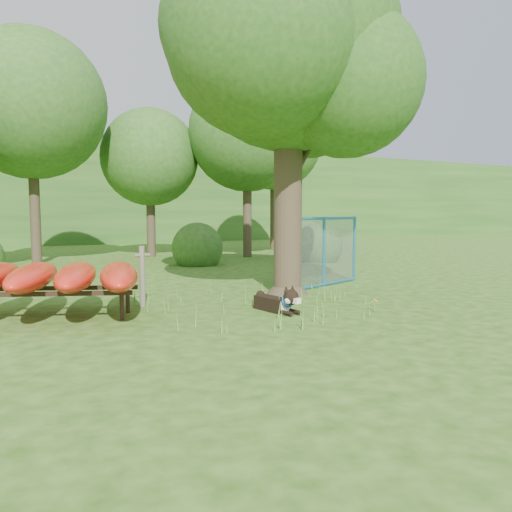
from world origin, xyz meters
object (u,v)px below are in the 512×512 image
husky_dog (279,302)px  fence_section (324,252)px  oak_tree (286,53)px  kayak_rack (54,277)px

husky_dog → fence_section: (2.65, 2.27, 0.68)m
oak_tree → husky_dog: (-1.25, -1.83, -5.18)m
oak_tree → fence_section: bearing=17.3°
oak_tree → fence_section: 4.73m
kayak_rack → husky_dog: kayak_rack is taller
kayak_rack → fence_section: size_ratio=1.27×
oak_tree → kayak_rack: oak_tree is taller
oak_tree → husky_dog: 5.64m
oak_tree → kayak_rack: size_ratio=2.19×
fence_section → oak_tree: bearing=177.2°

